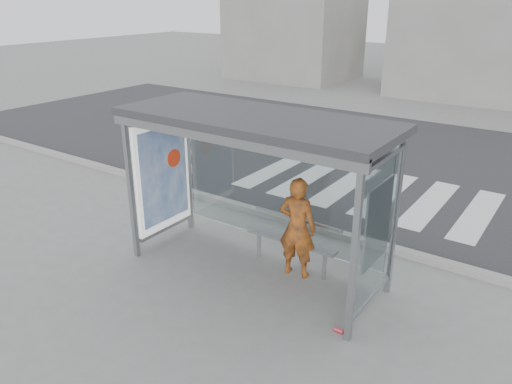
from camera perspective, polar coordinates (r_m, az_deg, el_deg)
ground at (r=8.30m, az=-0.22°, el=-9.14°), size 80.00×80.00×0.00m
road at (r=14.12m, az=16.32°, el=3.32°), size 30.00×10.00×0.01m
curb at (r=9.74m, az=6.39°, el=-3.93°), size 30.00×0.18×0.12m
crosswalk at (r=11.89m, az=12.31°, el=0.27°), size 5.55×3.00×0.00m
bus_shelter at (r=7.73m, az=-2.24°, el=4.61°), size 4.25×1.65×2.62m
building_left at (r=27.71m, az=4.43°, el=19.10°), size 6.00×5.00×6.00m
building_center at (r=24.24m, az=26.00°, el=15.53°), size 8.00×5.00×5.00m
person at (r=7.88m, az=4.74°, el=-4.07°), size 0.66×0.48×1.67m
bench at (r=8.23m, az=4.10°, el=-5.47°), size 1.62×0.31×0.84m
soda_can at (r=7.06m, az=9.44°, el=-15.35°), size 0.13×0.07×0.07m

